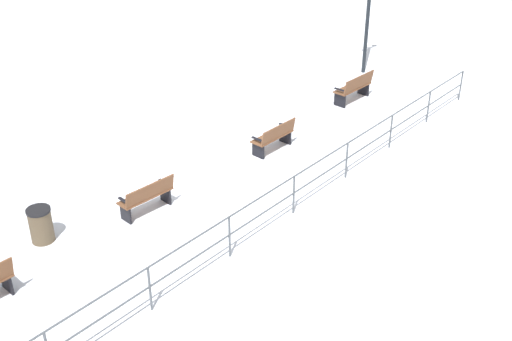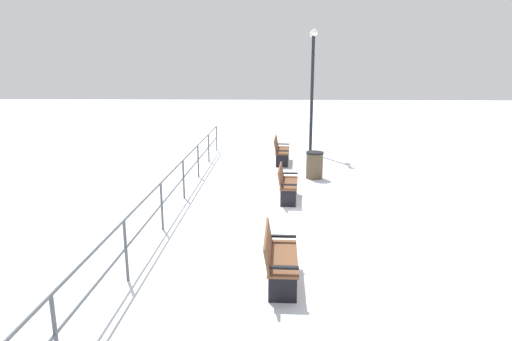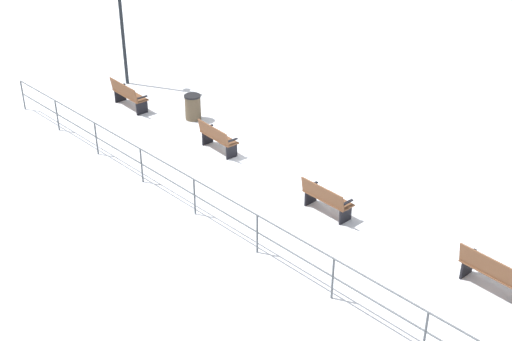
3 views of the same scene
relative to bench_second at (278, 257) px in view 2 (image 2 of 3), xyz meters
name	(u,v)px [view 2 (image 2 of 3)]	position (x,y,z in m)	size (l,w,h in m)	color
ground_plane	(287,231)	(0.22, 2.28, -0.45)	(80.00, 80.00, 0.00)	white
bench_second	(278,257)	(0.00, 0.00, 0.00)	(0.56, 1.42, 0.88)	brown
bench_third	(286,183)	(0.27, 4.57, 0.02)	(0.59, 1.45, 0.89)	brown
bench_fourth	(280,150)	(0.20, 9.14, 0.04)	(0.63, 1.64, 0.95)	brown
lamppost_middle	(313,73)	(1.46, 11.12, 2.76)	(0.26, 0.95, 4.85)	black
waterfront_railing	(161,197)	(-2.45, 2.28, 0.27)	(0.05, 18.53, 1.05)	#4C5156
trash_bin	(314,165)	(1.23, 6.92, -0.03)	(0.55, 0.55, 0.85)	brown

